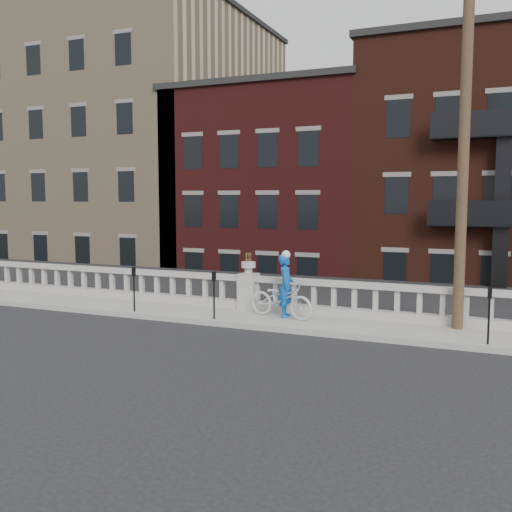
% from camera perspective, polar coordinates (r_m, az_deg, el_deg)
% --- Properties ---
extents(ground, '(120.00, 120.00, 0.00)m').
position_cam_1_polar(ground, '(14.49, -7.14, -8.57)').
color(ground, black).
rests_on(ground, ground).
extents(sidewalk, '(32.00, 2.20, 0.15)m').
position_cam_1_polar(sidewalk, '(17.06, -2.05, -6.08)').
color(sidewalk, gray).
rests_on(sidewalk, ground).
extents(balustrade, '(28.00, 0.34, 1.03)m').
position_cam_1_polar(balustrade, '(17.80, -0.75, -3.72)').
color(balustrade, gray).
rests_on(balustrade, sidewalk).
extents(planter_pedestal, '(0.55, 0.55, 1.76)m').
position_cam_1_polar(planter_pedestal, '(17.77, -0.75, -3.11)').
color(planter_pedestal, gray).
rests_on(planter_pedestal, sidewalk).
extents(lower_level, '(80.00, 44.00, 20.80)m').
position_cam_1_polar(lower_level, '(35.77, 12.56, 4.14)').
color(lower_level, '#605E59').
rests_on(lower_level, ground).
extents(utility_pole, '(1.60, 0.28, 10.00)m').
position_cam_1_polar(utility_pole, '(15.82, 20.12, 11.44)').
color(utility_pole, '#422D1E').
rests_on(utility_pole, sidewalk).
extents(parking_meter_b, '(0.10, 0.09, 1.36)m').
position_cam_1_polar(parking_meter_b, '(17.66, -12.11, -2.76)').
color(parking_meter_b, black).
rests_on(parking_meter_b, sidewalk).
extents(parking_meter_c, '(0.10, 0.09, 1.36)m').
position_cam_1_polar(parking_meter_c, '(16.26, -4.22, -3.38)').
color(parking_meter_c, black).
rests_on(parking_meter_c, sidewalk).
extents(parking_meter_d, '(0.10, 0.09, 1.36)m').
position_cam_1_polar(parking_meter_d, '(14.50, 22.29, -4.93)').
color(parking_meter_d, black).
rests_on(parking_meter_d, sidewalk).
extents(bicycle, '(2.18, 1.17, 1.09)m').
position_cam_1_polar(bicycle, '(16.49, 2.52, -4.30)').
color(bicycle, beige).
rests_on(bicycle, sidewalk).
extents(cyclist, '(0.57, 0.74, 1.83)m').
position_cam_1_polar(cyclist, '(16.54, 3.00, -2.97)').
color(cyclist, blue).
rests_on(cyclist, sidewalk).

